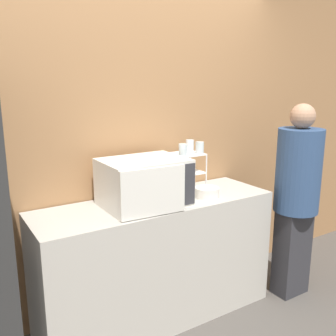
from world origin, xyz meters
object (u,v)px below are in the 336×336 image
object	(u,v)px
bowl	(207,192)
person	(297,192)
dish_rack	(186,164)
glass_back_right	(190,145)
microwave	(144,183)
glass_front_left	(183,150)
glass_front_right	(200,148)

from	to	relation	value
bowl	person	world-z (taller)	person
dish_rack	glass_back_right	bearing A→B (deg)	37.95
microwave	person	size ratio (longest dim) A/B	0.36
dish_rack	glass_front_left	size ratio (longest dim) A/B	3.33
dish_rack	person	size ratio (longest dim) A/B	0.19
glass_front_right	bowl	distance (m)	0.35
microwave	person	bearing A→B (deg)	-13.43
person	glass_back_right	bearing A→B (deg)	144.83
glass_front_left	glass_back_right	distance (m)	0.21
microwave	glass_front_right	world-z (taller)	glass_front_right
dish_rack	glass_front_right	xyz separation A→B (m)	(0.08, -0.06, 0.13)
glass_front_left	glass_back_right	world-z (taller)	same
dish_rack	glass_front_right	bearing A→B (deg)	-37.79
microwave	bowl	distance (m)	0.51
bowl	dish_rack	bearing A→B (deg)	99.13
microwave	person	xyz separation A→B (m)	(1.24, -0.30, -0.19)
microwave	glass_front_left	xyz separation A→B (m)	(0.37, 0.07, 0.18)
dish_rack	person	bearing A→B (deg)	-29.08
microwave	glass_front_left	size ratio (longest dim) A/B	6.34
dish_rack	glass_front_left	distance (m)	0.17
person	glass_front_right	bearing A→B (deg)	152.05
glass_front_left	bowl	bearing A→B (deg)	-52.94
microwave	person	distance (m)	1.29
dish_rack	glass_back_right	distance (m)	0.16
microwave	dish_rack	size ratio (longest dim) A/B	1.91
microwave	glass_back_right	size ratio (longest dim) A/B	6.34
glass_front_right	person	bearing A→B (deg)	-27.95
glass_back_right	bowl	xyz separation A→B (m)	(-0.04, -0.29, -0.31)
microwave	dish_rack	world-z (taller)	microwave
bowl	glass_back_right	bearing A→B (deg)	81.42
dish_rack	person	world-z (taller)	person
glass_back_right	glass_front_right	bearing A→B (deg)	-88.44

